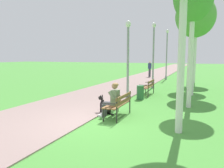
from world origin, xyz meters
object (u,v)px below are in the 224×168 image
at_px(lamp_post_near, 128,60).
at_px(litter_bin, 140,93).
at_px(birch_tree_third, 195,17).
at_px(park_bench_mid, 148,86).
at_px(lamp_post_mid, 153,55).
at_px(birch_tree_fourth, 191,17).
at_px(birch_tree_fifth, 197,12).
at_px(lamp_post_far, 167,54).
at_px(person_seated_on_near_bench, 112,99).
at_px(dog_black, 105,107).
at_px(pedestrian_distant, 150,69).
at_px(park_bench_near, 119,103).

relative_size(lamp_post_near, litter_bin, 5.40).
relative_size(lamp_post_near, birch_tree_third, 0.70).
xyz_separation_m(park_bench_mid, lamp_post_mid, (-0.33, 2.79, 1.73)).
height_order(birch_tree_fourth, birch_tree_fifth, birch_tree_fifth).
height_order(lamp_post_far, birch_tree_fourth, birch_tree_fourth).
distance_m(person_seated_on_near_bench, birch_tree_fifth, 12.91).
bearing_deg(lamp_post_mid, dog_black, -91.91).
distance_m(lamp_post_near, lamp_post_mid, 4.91).
relative_size(birch_tree_fifth, litter_bin, 10.02).
height_order(park_bench_mid, person_seated_on_near_bench, person_seated_on_near_bench).
relative_size(lamp_post_far, birch_tree_fourth, 0.79).
height_order(person_seated_on_near_bench, birch_tree_third, birch_tree_third).
distance_m(park_bench_mid, birch_tree_fourth, 5.73).
distance_m(lamp_post_far, birch_tree_fourth, 5.99).
distance_m(park_bench_mid, lamp_post_far, 8.73).
bearing_deg(lamp_post_far, pedestrian_distant, 140.62).
bearing_deg(lamp_post_mid, lamp_post_near, -91.79).
distance_m(dog_black, lamp_post_near, 2.95).
xyz_separation_m(park_bench_mid, birch_tree_third, (2.29, 0.85, 3.72)).
relative_size(dog_black, lamp_post_near, 0.21).
bearing_deg(park_bench_mid, lamp_post_far, 92.18).
bearing_deg(dog_black, birch_tree_fifth, 76.51).
bearing_deg(park_bench_near, lamp_post_mid, 93.21).
height_order(person_seated_on_near_bench, dog_black, person_seated_on_near_bench).
height_order(park_bench_near, dog_black, park_bench_near).
height_order(lamp_post_mid, birch_tree_fourth, birch_tree_fourth).
height_order(park_bench_mid, dog_black, park_bench_mid).
bearing_deg(lamp_post_near, park_bench_mid, 77.22).
distance_m(birch_tree_third, birch_tree_fourth, 2.68).
distance_m(park_bench_near, birch_tree_fifth, 12.83).
height_order(lamp_post_mid, birch_tree_fifth, birch_tree_fifth).
xyz_separation_m(birch_tree_fourth, pedestrian_distant, (-4.13, 6.60, -3.79)).
relative_size(birch_tree_third, birch_tree_fifth, 0.77).
relative_size(park_bench_mid, lamp_post_far, 0.33).
xyz_separation_m(lamp_post_mid, birch_tree_third, (2.61, -1.94, 1.99)).
bearing_deg(pedestrian_distant, park_bench_mid, -77.65).
height_order(park_bench_near, birch_tree_fifth, birch_tree_fifth).
bearing_deg(lamp_post_far, lamp_post_mid, -90.02).
xyz_separation_m(birch_tree_third, birch_tree_fifth, (-0.13, 5.98, 1.29)).
relative_size(park_bench_near, lamp_post_far, 0.33).
bearing_deg(lamp_post_mid, park_bench_mid, -83.33).
bearing_deg(birch_tree_third, birch_tree_fifth, 91.29).
distance_m(dog_black, litter_bin, 3.17).
relative_size(lamp_post_far, birch_tree_fifth, 0.65).
bearing_deg(litter_bin, dog_black, -99.42).
xyz_separation_m(birch_tree_fourth, litter_bin, (-1.98, -4.87, -4.28)).
height_order(person_seated_on_near_bench, birch_tree_fifth, birch_tree_fifth).
xyz_separation_m(dog_black, birch_tree_fifth, (2.72, 11.34, 5.27)).
height_order(park_bench_near, birch_tree_fourth, birch_tree_fourth).
bearing_deg(dog_black, person_seated_on_near_bench, -41.16).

